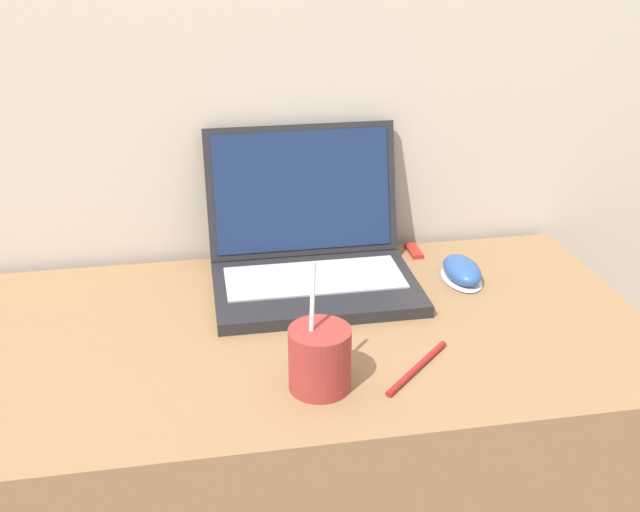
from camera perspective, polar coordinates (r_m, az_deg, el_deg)
name	(u,v)px	position (r m, az deg, el deg)	size (l,w,h in m)	color
laptop	(311,250)	(1.27, -0.72, 0.46)	(0.34, 0.29, 0.24)	#232326
drink_cup	(320,357)	(0.99, -0.03, -7.72)	(0.08, 0.08, 0.18)	#9E332D
computer_mouse	(462,271)	(1.31, 10.75, -1.15)	(0.06, 0.11, 0.04)	white
usb_stick	(414,251)	(1.41, 7.17, 0.40)	(0.02, 0.06, 0.01)	#B2261E
pen	(417,368)	(1.06, 7.42, -8.43)	(0.12, 0.12, 0.01)	#A51E1E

